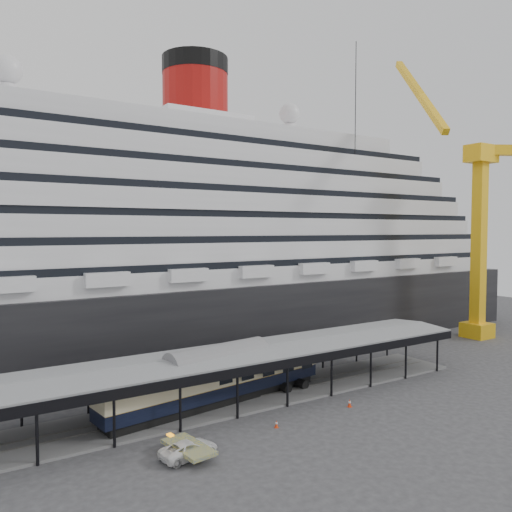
% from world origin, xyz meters
% --- Properties ---
extents(ground, '(200.00, 200.00, 0.00)m').
position_xyz_m(ground, '(0.00, 0.00, 0.00)').
color(ground, '#353537').
rests_on(ground, ground).
extents(cruise_ship, '(130.00, 30.00, 43.90)m').
position_xyz_m(cruise_ship, '(0.05, 32.00, 18.35)').
color(cruise_ship, black).
rests_on(cruise_ship, ground).
extents(platform_canopy, '(56.00, 9.18, 5.30)m').
position_xyz_m(platform_canopy, '(0.00, 5.00, 2.36)').
color(platform_canopy, slate).
rests_on(platform_canopy, ground).
extents(crane_yellow, '(23.83, 18.78, 47.60)m').
position_xyz_m(crane_yellow, '(47.06, 10.54, 19.96)').
color(crane_yellow, yellow).
rests_on(crane_yellow, ground).
extents(port_truck, '(4.91, 2.74, 1.30)m').
position_xyz_m(port_truck, '(-10.14, -3.96, 0.65)').
color(port_truck, white).
rests_on(port_truck, ground).
extents(pullman_carriage, '(25.37, 6.60, 24.70)m').
position_xyz_m(pullman_carriage, '(-2.72, 5.00, 2.97)').
color(pullman_carriage, black).
rests_on(pullman_carriage, ground).
extents(traffic_cone_left, '(0.44, 0.44, 0.68)m').
position_xyz_m(traffic_cone_left, '(-8.35, -2.64, 0.34)').
color(traffic_cone_left, red).
rests_on(traffic_cone_left, ground).
extents(traffic_cone_mid, '(0.42, 0.42, 0.67)m').
position_xyz_m(traffic_cone_mid, '(-1.08, -2.86, 0.33)').
color(traffic_cone_mid, red).
rests_on(traffic_cone_mid, ground).
extents(traffic_cone_right, '(0.43, 0.43, 0.78)m').
position_xyz_m(traffic_cone_right, '(8.03, -2.53, 0.39)').
color(traffic_cone_right, red).
rests_on(traffic_cone_right, ground).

